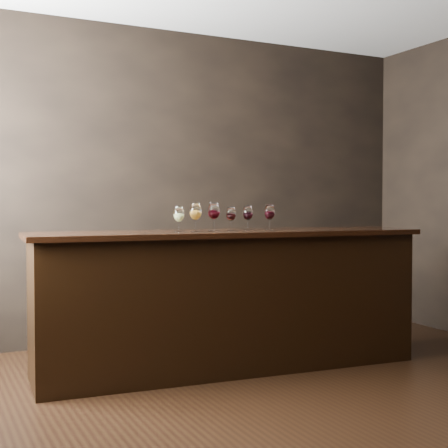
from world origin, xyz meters
name	(u,v)px	position (x,y,z in m)	size (l,w,h in m)	color
ground	(301,409)	(0.00, 0.00, 0.00)	(5.00, 5.00, 0.00)	black
room_shell	(259,105)	(-0.23, 0.11, 1.81)	(5.02, 4.52, 2.81)	black
bar_counter	(229,302)	(0.02, 1.01, 0.49)	(2.83, 0.61, 0.99)	black
bar_top	(229,233)	(0.02, 1.01, 1.01)	(2.92, 0.68, 0.04)	black
back_bar_shelf	(242,284)	(0.66, 2.03, 0.47)	(2.62, 0.40, 0.94)	black
glass_white	(179,215)	(-0.39, 0.98, 1.15)	(0.08, 0.08, 0.18)	white
glass_amber	(196,212)	(-0.25, 1.02, 1.17)	(0.09, 0.09, 0.21)	white
glass_red_a	(214,212)	(-0.10, 1.02, 1.17)	(0.09, 0.09, 0.21)	white
glass_red_b	(231,214)	(0.05, 1.04, 1.15)	(0.08, 0.08, 0.18)	white
glass_red_c	(248,213)	(0.19, 1.03, 1.15)	(0.08, 0.08, 0.19)	white
glass_red_d	(269,213)	(0.35, 0.99, 1.16)	(0.08, 0.08, 0.19)	white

